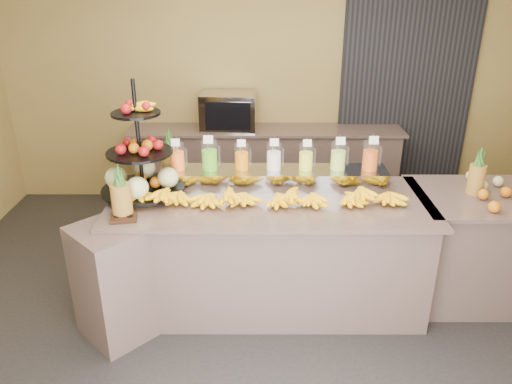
{
  "coord_description": "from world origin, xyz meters",
  "views": [
    {
      "loc": [
        -0.11,
        -3.22,
        2.55
      ],
      "look_at": [
        -0.11,
        0.3,
        1.0
      ],
      "focal_mm": 35.0,
      "sensor_mm": 36.0,
      "label": 1
    }
  ],
  "objects_px": {
    "condiment_caddy": "(124,218)",
    "oven_warmer": "(229,111)",
    "banana_heap": "(263,194)",
    "pitcher_tray": "(274,178)",
    "fruit_stand": "(147,167)",
    "right_fruit_pile": "(502,192)"
  },
  "relations": [
    {
      "from": "right_fruit_pile",
      "to": "condiment_caddy",
      "type": "bearing_deg",
      "value": -173.42
    },
    {
      "from": "fruit_stand",
      "to": "condiment_caddy",
      "type": "distance_m",
      "value": 0.5
    },
    {
      "from": "banana_heap",
      "to": "condiment_caddy",
      "type": "relative_size",
      "value": 11.6
    },
    {
      "from": "right_fruit_pile",
      "to": "fruit_stand",
      "type": "bearing_deg",
      "value": 177.65
    },
    {
      "from": "fruit_stand",
      "to": "right_fruit_pile",
      "type": "xyz_separation_m",
      "value": [
        2.74,
        -0.11,
        -0.16
      ]
    },
    {
      "from": "pitcher_tray",
      "to": "banana_heap",
      "type": "relative_size",
      "value": 0.86
    },
    {
      "from": "fruit_stand",
      "to": "condiment_caddy",
      "type": "height_order",
      "value": "fruit_stand"
    },
    {
      "from": "condiment_caddy",
      "to": "right_fruit_pile",
      "type": "bearing_deg",
      "value": 6.58
    },
    {
      "from": "banana_heap",
      "to": "right_fruit_pile",
      "type": "relative_size",
      "value": 4.74
    },
    {
      "from": "fruit_stand",
      "to": "banana_heap",
      "type": "bearing_deg",
      "value": -10.07
    },
    {
      "from": "right_fruit_pile",
      "to": "oven_warmer",
      "type": "bearing_deg",
      "value": 138.36
    },
    {
      "from": "pitcher_tray",
      "to": "oven_warmer",
      "type": "distance_m",
      "value": 1.73
    },
    {
      "from": "banana_heap",
      "to": "oven_warmer",
      "type": "bearing_deg",
      "value": 100.25
    },
    {
      "from": "pitcher_tray",
      "to": "condiment_caddy",
      "type": "distance_m",
      "value": 1.25
    },
    {
      "from": "right_fruit_pile",
      "to": "pitcher_tray",
      "type": "bearing_deg",
      "value": 170.73
    },
    {
      "from": "pitcher_tray",
      "to": "right_fruit_pile",
      "type": "distance_m",
      "value": 1.77
    },
    {
      "from": "banana_heap",
      "to": "condiment_caddy",
      "type": "bearing_deg",
      "value": -163.77
    },
    {
      "from": "banana_heap",
      "to": "condiment_caddy",
      "type": "distance_m",
      "value": 1.04
    },
    {
      "from": "banana_heap",
      "to": "condiment_caddy",
      "type": "height_order",
      "value": "banana_heap"
    },
    {
      "from": "fruit_stand",
      "to": "condiment_caddy",
      "type": "relative_size",
      "value": 4.97
    },
    {
      "from": "condiment_caddy",
      "to": "oven_warmer",
      "type": "xyz_separation_m",
      "value": [
        0.64,
        2.28,
        0.19
      ]
    },
    {
      "from": "pitcher_tray",
      "to": "oven_warmer",
      "type": "bearing_deg",
      "value": 105.11
    }
  ]
}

